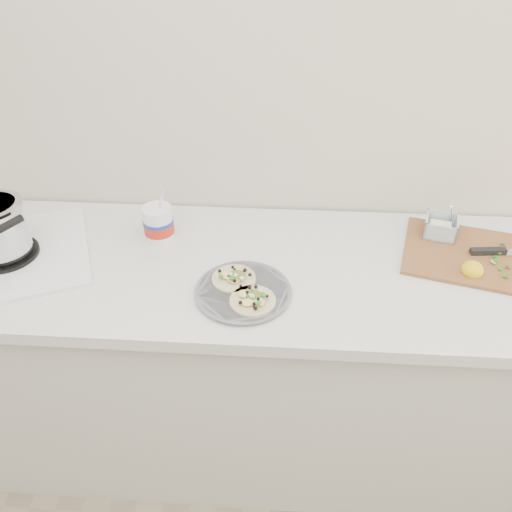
# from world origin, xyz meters

# --- Properties ---
(counter) EXTENTS (2.44, 0.66, 0.90)m
(counter) POSITION_xyz_m (0.00, 1.43, 0.45)
(counter) COLOR beige
(counter) RESTS_ON ground
(stove) EXTENTS (0.61, 0.59, 0.23)m
(stove) POSITION_xyz_m (-0.64, 1.39, 0.98)
(stove) COLOR silver
(stove) RESTS_ON counter
(taco_plate) EXTENTS (0.27, 0.27, 0.04)m
(taco_plate) POSITION_xyz_m (0.10, 1.28, 0.92)
(taco_plate) COLOR slate
(taco_plate) RESTS_ON counter
(tub) EXTENTS (0.10, 0.10, 0.22)m
(tub) POSITION_xyz_m (-0.19, 1.53, 0.97)
(tub) COLOR white
(tub) RESTS_ON counter
(cutboard) EXTENTS (0.52, 0.42, 0.07)m
(cutboard) POSITION_xyz_m (0.81, 1.50, 0.92)
(cutboard) COLOR brown
(cutboard) RESTS_ON counter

